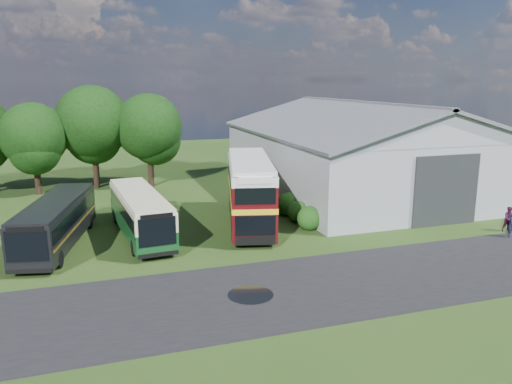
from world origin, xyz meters
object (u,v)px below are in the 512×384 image
object	(u,v)px
bus_maroon_double	(250,192)
visitor_b	(509,219)
storage_shed	(359,146)
bus_dark_single	(57,222)
bus_green_single	(140,213)
visitor_a	(511,225)

from	to	relation	value
bus_maroon_double	visitor_b	distance (m)	17.64
storage_shed	bus_dark_single	world-z (taller)	storage_shed
storage_shed	visitor_b	bearing A→B (deg)	-77.88
visitor_b	bus_dark_single	bearing A→B (deg)	-176.38
visitor_b	bus_green_single	bearing A→B (deg)	179.86
storage_shed	visitor_a	xyz separation A→B (m)	(2.32, -15.72, -3.35)
storage_shed	visitor_b	world-z (taller)	storage_shed
storage_shed	visitor_b	xyz separation A→B (m)	(3.16, -14.70, -3.32)
storage_shed	bus_green_single	xyz separation A→B (m)	(-20.52, -7.87, -2.61)
bus_green_single	bus_dark_single	bearing A→B (deg)	-178.74
storage_shed	bus_dark_single	xyz separation A→B (m)	(-25.57, -8.41, -2.62)
bus_maroon_double	visitor_a	world-z (taller)	bus_maroon_double
bus_green_single	bus_dark_single	xyz separation A→B (m)	(-5.06, -0.54, -0.01)
storage_shed	visitor_a	distance (m)	16.24
storage_shed	visitor_a	bearing A→B (deg)	-81.60
bus_dark_single	visitor_a	distance (m)	28.84
bus_green_single	visitor_a	world-z (taller)	bus_green_single
bus_maroon_double	bus_dark_single	distance (m)	12.70
bus_green_single	visitor_b	size ratio (longest dim) A/B	6.32
visitor_a	visitor_b	bearing A→B (deg)	5.80
bus_maroon_double	bus_dark_single	world-z (taller)	bus_maroon_double
bus_maroon_double	bus_dark_single	size ratio (longest dim) A/B	1.05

